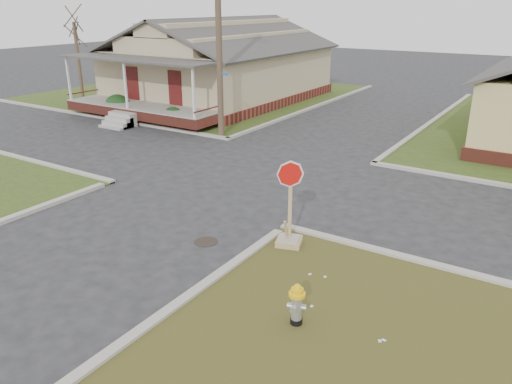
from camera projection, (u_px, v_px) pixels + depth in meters
The scene contains 11 objects.
ground at pixel (159, 218), 14.99m from camera, with size 120.00×120.00×0.00m, color #252628.
verge_far_left at pixel (198, 93), 35.71m from camera, with size 19.00×19.00×0.05m, color #304A1A.
curbs at pixel (250, 173), 18.93m from camera, with size 80.00×40.00×0.12m, color #AAA69A, non-canonical shape.
manhole at pixel (206, 242), 13.49m from camera, with size 0.64×0.64×0.01m, color black.
corner_house at pixel (220, 65), 32.37m from camera, with size 10.10×15.50×5.30m.
utility_pole at pixel (219, 36), 22.47m from camera, with size 1.80×0.28×9.00m.
tree_far_left at pixel (79, 61), 32.63m from camera, with size 0.22×0.22×4.90m, color #433527.
fire_hydrant at pixel (297, 302), 9.81m from camera, with size 0.33×0.33×0.90m.
stop_sign at pixel (289, 227), 13.07m from camera, with size 0.66×0.65×2.33m.
hedge_left at pixel (118, 105), 28.33m from camera, with size 1.51×1.24×1.16m, color #163B15.
hedge_right at pixel (173, 115), 26.16m from camera, with size 1.28×1.05×0.98m, color #163B15.
Camera 1 is at (9.88, -9.99, 6.05)m, focal length 35.00 mm.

